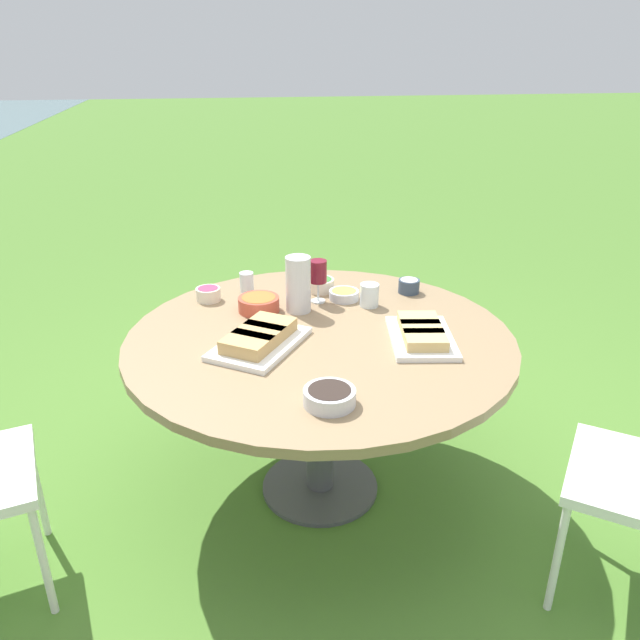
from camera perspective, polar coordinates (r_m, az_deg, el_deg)
ground_plane at (r=2.69m, az=0.00°, el=-15.06°), size 40.00×40.00×0.00m
dining_table at (r=2.35m, az=0.00°, el=-3.18°), size 1.44×1.44×0.71m
water_pitcher at (r=2.48m, az=-2.00°, el=3.30°), size 0.11×0.10×0.23m
wine_glass at (r=2.56m, az=-0.18°, el=4.33°), size 0.07×0.07×0.18m
platter_bread_main at (r=2.29m, az=9.27°, el=-1.25°), size 0.38×0.27×0.06m
platter_charcuterie at (r=2.22m, az=-5.57°, el=-1.71°), size 0.44×0.40×0.07m
bowl_fries at (r=2.63m, az=2.21°, el=2.36°), size 0.13×0.13×0.04m
bowl_salad at (r=2.71m, az=0.06°, el=3.29°), size 0.12×0.12×0.06m
bowl_olives at (r=1.87m, az=0.87°, el=-6.97°), size 0.16×0.16×0.05m
bowl_dip_red at (r=2.65m, az=-10.18°, el=2.41°), size 0.10×0.10×0.06m
bowl_dip_cream at (r=2.72m, az=8.13°, el=3.16°), size 0.09×0.09×0.06m
bowl_roasted_veg at (r=2.52m, az=-5.62°, el=1.54°), size 0.17×0.17×0.06m
cup_water_near at (r=2.56m, az=4.54°, el=2.28°), size 0.08×0.08×0.09m
cup_water_far at (r=2.71m, az=-6.71°, el=3.43°), size 0.06×0.06×0.09m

